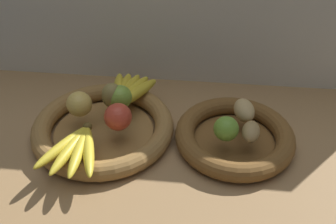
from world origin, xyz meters
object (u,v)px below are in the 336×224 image
object	(u,v)px
fruit_bowl_right	(234,136)
potato_small	(251,132)
fruit_bowl_left	(103,127)
banana_bunch_back	(128,91)
apple_green_back	(120,97)
lime_near	(226,129)
potato_back	(244,110)
pear_brown	(112,96)
apple_red_right	(118,117)
apple_golden_left	(79,104)
banana_bunch_front	(75,149)

from	to	relation	value
fruit_bowl_right	potato_small	size ratio (longest dim) A/B	4.42
fruit_bowl_left	banana_bunch_back	bearing A→B (deg)	67.78
apple_green_back	lime_near	world-z (taller)	apple_green_back
banana_bunch_back	potato_back	size ratio (longest dim) A/B	2.18
fruit_bowl_left	pear_brown	world-z (taller)	pear_brown
apple_green_back	lime_near	distance (cm)	30.93
apple_red_right	potato_back	distance (cm)	33.66
apple_red_right	lime_near	distance (cm)	27.79
apple_golden_left	banana_bunch_back	size ratio (longest dim) A/B	0.38
apple_red_right	apple_green_back	xyz separation A→B (cm)	(-1.42, 8.98, -0.21)
apple_red_right	potato_back	world-z (taller)	apple_red_right
banana_bunch_front	potato_back	world-z (taller)	potato_back
banana_bunch_front	banana_bunch_back	xyz separation A→B (cm)	(8.17, 25.36, 0.25)
fruit_bowl_left	fruit_bowl_right	bearing A→B (deg)	0.00
fruit_bowl_left	banana_bunch_back	world-z (taller)	banana_bunch_back
pear_brown	banana_bunch_front	size ratio (longest dim) A/B	0.39
banana_bunch_front	apple_golden_left	bearing A→B (deg)	101.72
fruit_bowl_left	banana_bunch_back	size ratio (longest dim) A/B	2.13
pear_brown	potato_back	size ratio (longest dim) A/B	0.89
apple_golden_left	lime_near	bearing A→B (deg)	-8.49
apple_green_back	fruit_bowl_right	bearing A→B (deg)	-10.73
fruit_bowl_left	pear_brown	distance (cm)	9.10
potato_back	potato_small	xyz separation A→B (cm)	(1.31, -8.28, -0.40)
fruit_bowl_right	potato_small	distance (cm)	6.94
fruit_bowl_left	banana_bunch_back	xyz separation A→B (cm)	(4.88, 11.94, 4.36)
banana_bunch_back	lime_near	bearing A→B (deg)	-29.91
fruit_bowl_left	apple_golden_left	xyz separation A→B (cm)	(-6.42, 1.66, 6.23)
banana_bunch_front	banana_bunch_back	size ratio (longest dim) A/B	1.06
fruit_bowl_right	banana_bunch_front	xyz separation A→B (cm)	(-39.08, -13.42, 4.10)
apple_golden_left	pear_brown	distance (cm)	9.24
potato_back	apple_red_right	bearing A→B (deg)	-166.75
banana_bunch_back	fruit_bowl_left	bearing A→B (deg)	-112.22
fruit_bowl_right	apple_green_back	world-z (taller)	apple_green_back
banana_bunch_front	lime_near	xyz separation A→B (cm)	(36.27, 9.20, 1.84)
pear_brown	banana_bunch_front	xyz separation A→B (cm)	(-4.93, -19.60, -2.37)
banana_bunch_back	apple_golden_left	bearing A→B (deg)	-137.69
fruit_bowl_right	pear_brown	bearing A→B (deg)	169.75
apple_green_back	potato_back	xyz separation A→B (cm)	(34.16, -1.27, -0.87)
apple_green_back	banana_bunch_back	bearing A→B (deg)	79.68
apple_red_right	lime_near	xyz separation A→B (cm)	(27.75, -1.30, -0.43)
banana_bunch_front	potato_small	size ratio (longest dim) A/B	2.66
fruit_bowl_left	apple_red_right	world-z (taller)	apple_red_right
potato_small	lime_near	bearing A→B (deg)	-173.33
fruit_bowl_left	fruit_bowl_right	size ratio (longest dim) A/B	1.21
pear_brown	banana_bunch_back	world-z (taller)	pear_brown
apple_red_right	apple_green_back	distance (cm)	9.09
apple_red_right	potato_back	xyz separation A→B (cm)	(32.74, 7.71, -1.08)
banana_bunch_back	potato_small	bearing A→B (deg)	-24.16
fruit_bowl_left	potato_small	size ratio (longest dim) A/B	5.37
fruit_bowl_left	potato_back	xyz separation A→B (cm)	(37.97, 4.79, 5.30)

